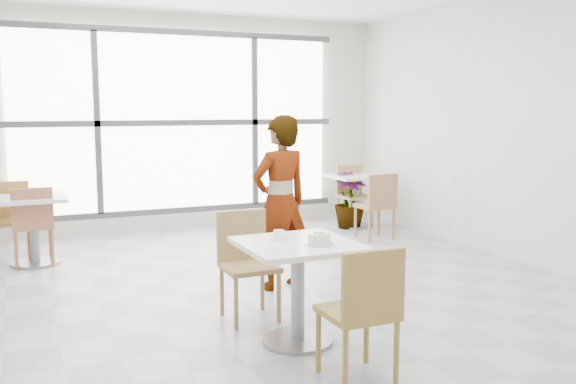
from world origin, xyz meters
name	(u,v)px	position (x,y,z in m)	size (l,w,h in m)	color
floor	(275,296)	(0.00, 0.00, 0.00)	(7.00, 7.00, 0.00)	#9E9EA5
wall_back	(178,123)	(0.00, 3.50, 1.50)	(6.00, 6.00, 0.00)	silver
wall_right	(533,127)	(3.00, 0.00, 1.50)	(7.00, 7.00, 0.00)	silver
window	(179,123)	(0.00, 3.44, 1.50)	(4.60, 0.07, 2.52)	white
main_table	(298,273)	(-0.27, -1.10, 0.52)	(0.80, 0.80, 0.75)	white
chair_near	(364,306)	(-0.18, -1.87, 0.50)	(0.42, 0.42, 0.87)	olive
chair_far	(246,257)	(-0.42, -0.39, 0.50)	(0.42, 0.42, 0.87)	#9A7948
oatmeal_bowl	(319,238)	(-0.16, -1.22, 0.79)	(0.21, 0.21, 0.10)	silver
coffee_cup	(279,235)	(-0.35, -0.95, 0.78)	(0.16, 0.13, 0.07)	white
person	(280,203)	(0.16, 0.25, 0.82)	(0.60, 0.39, 1.64)	black
bg_table_left	(33,221)	(-1.96, 2.15, 0.49)	(0.70, 0.70, 0.75)	silver
bg_table_right	(355,193)	(2.34, 2.62, 0.49)	(0.70, 0.70, 0.75)	silver
bg_chair_left_near	(33,221)	(-1.97, 2.05, 0.50)	(0.42, 0.42, 0.87)	#9A5A44
bg_chair_left_far	(10,215)	(-2.19, 2.56, 0.50)	(0.42, 0.42, 0.87)	olive
bg_chair_right_near	(378,202)	(2.16, 1.72, 0.50)	(0.42, 0.42, 0.87)	#956846
bg_chair_right_far	(352,191)	(2.37, 2.77, 0.50)	(0.42, 0.42, 0.87)	#A5804F
plant_right	(350,200)	(2.22, 2.58, 0.40)	(0.45, 0.45, 0.80)	#3F833E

